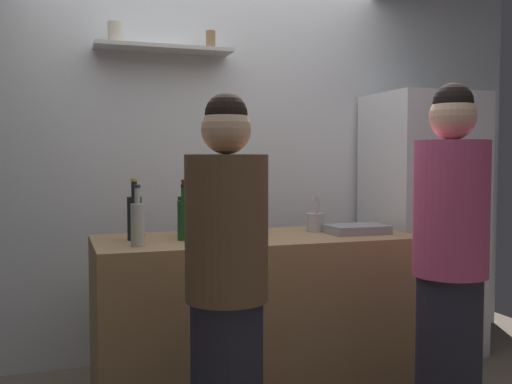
# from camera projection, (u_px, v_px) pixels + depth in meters

# --- Properties ---
(back_wall_assembly) EXTENTS (4.80, 0.32, 2.60)m
(back_wall_assembly) POSITION_uv_depth(u_px,v_px,m) (204.00, 163.00, 4.02)
(back_wall_assembly) COLOR white
(back_wall_assembly) RESTS_ON ground
(refrigerator) EXTENTS (0.67, 0.67, 1.77)m
(refrigerator) POSITION_uv_depth(u_px,v_px,m) (422.00, 222.00, 4.13)
(refrigerator) COLOR white
(refrigerator) RESTS_ON ground
(counter) EXTENTS (1.79, 0.74, 0.89)m
(counter) POSITION_uv_depth(u_px,v_px,m) (256.00, 314.00, 3.37)
(counter) COLOR #9E7A51
(counter) RESTS_ON ground
(baking_pan) EXTENTS (0.34, 0.24, 0.05)m
(baking_pan) POSITION_uv_depth(u_px,v_px,m) (356.00, 229.00, 3.47)
(baking_pan) COLOR gray
(baking_pan) RESTS_ON counter
(utensil_holder) EXTENTS (0.10, 0.10, 0.22)m
(utensil_holder) POSITION_uv_depth(u_px,v_px,m) (315.00, 222.00, 3.56)
(utensil_holder) COLOR #B2B2B7
(utensil_holder) RESTS_ON counter
(wine_bottle_amber_glass) EXTENTS (0.08, 0.08, 0.32)m
(wine_bottle_amber_glass) POSITION_uv_depth(u_px,v_px,m) (185.00, 214.00, 3.34)
(wine_bottle_amber_glass) COLOR #472814
(wine_bottle_amber_glass) RESTS_ON counter
(wine_bottle_green_glass) EXTENTS (0.07, 0.07, 0.30)m
(wine_bottle_green_glass) POSITION_uv_depth(u_px,v_px,m) (184.00, 219.00, 3.18)
(wine_bottle_green_glass) COLOR #19471E
(wine_bottle_green_glass) RESTS_ON counter
(wine_bottle_dark_glass) EXTENTS (0.08, 0.08, 0.33)m
(wine_bottle_dark_glass) POSITION_uv_depth(u_px,v_px,m) (134.00, 216.00, 3.18)
(wine_bottle_dark_glass) COLOR black
(wine_bottle_dark_glass) RESTS_ON counter
(wine_bottle_pale_glass) EXTENTS (0.07, 0.07, 0.31)m
(wine_bottle_pale_glass) POSITION_uv_depth(u_px,v_px,m) (138.00, 223.00, 2.96)
(wine_bottle_pale_glass) COLOR #B2BFB2
(wine_bottle_pale_glass) RESTS_ON counter
(water_bottle_plastic) EXTENTS (0.09, 0.09, 0.22)m
(water_bottle_plastic) POSITION_uv_depth(u_px,v_px,m) (250.00, 223.00, 3.14)
(water_bottle_plastic) COLOR silver
(water_bottle_plastic) RESTS_ON counter
(person_brown_jacket) EXTENTS (0.34, 0.34, 1.60)m
(person_brown_jacket) POSITION_uv_depth(u_px,v_px,m) (227.00, 292.00, 2.43)
(person_brown_jacket) COLOR #262633
(person_brown_jacket) RESTS_ON ground
(person_pink_top) EXTENTS (0.34, 0.34, 1.68)m
(person_pink_top) POSITION_uv_depth(u_px,v_px,m) (450.00, 267.00, 2.74)
(person_pink_top) COLOR #262633
(person_pink_top) RESTS_ON ground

